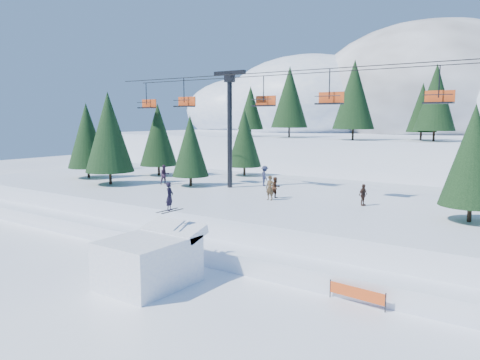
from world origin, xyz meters
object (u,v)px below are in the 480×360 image
Objects in this scene: chairlift at (332,110)px; jump_kicker at (150,259)px; banner_far at (464,300)px; banner_near at (357,293)px.

jump_kicker is at bearing -98.61° from chairlift.
jump_kicker is 15.27m from banner_far.
jump_kicker is 10.58m from banner_near.
chairlift is (2.57, 16.95, 7.96)m from jump_kicker.
jump_kicker reaches higher than banner_far.
banner_far is at bearing 21.54° from jump_kicker.
banner_far is (14.18, 5.60, -0.82)m from jump_kicker.
chairlift reaches higher than jump_kicker.
chairlift is 18.46m from banner_far.
chairlift is 16.62× the size of banner_far.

